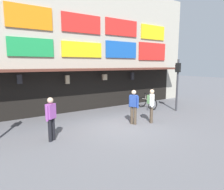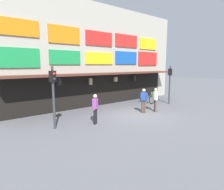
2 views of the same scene
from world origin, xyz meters
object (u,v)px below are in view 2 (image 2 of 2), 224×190
at_px(traffic_light_far, 170,79).
at_px(pedestrian_in_red, 95,107).
at_px(bicycle_parked, 147,98).
at_px(traffic_light_near, 53,88).
at_px(pedestrian_in_yellow, 155,98).
at_px(pedestrian_in_blue, 144,99).

relative_size(traffic_light_far, pedestrian_in_red, 1.90).
height_order(bicycle_parked, pedestrian_in_red, pedestrian_in_red).
relative_size(traffic_light_far, bicycle_parked, 2.65).
relative_size(traffic_light_near, bicycle_parked, 2.65).
xyz_separation_m(traffic_light_far, pedestrian_in_yellow, (-3.19, -1.00, -1.16)).
height_order(bicycle_parked, pedestrian_in_blue, pedestrian_in_blue).
bearing_deg(traffic_light_near, traffic_light_far, 0.11).
bearing_deg(pedestrian_in_yellow, bicycle_parked, 49.44).
bearing_deg(traffic_light_far, bicycle_parked, 127.08).
height_order(traffic_light_near, pedestrian_in_yellow, traffic_light_near).
bearing_deg(traffic_light_far, pedestrian_in_red, -175.22).
distance_m(traffic_light_near, bicycle_parked, 9.35).
xyz_separation_m(traffic_light_far, pedestrian_in_blue, (-4.10, -0.74, -1.19)).
height_order(bicycle_parked, pedestrian_in_yellow, pedestrian_in_yellow).
xyz_separation_m(traffic_light_near, pedestrian_in_red, (2.09, -0.66, -1.19)).
bearing_deg(pedestrian_in_red, bicycle_parked, 16.92).
bearing_deg(bicycle_parked, pedestrian_in_red, -163.08).
bearing_deg(pedestrian_in_red, traffic_light_near, 162.54).
bearing_deg(bicycle_parked, traffic_light_far, -52.92).
relative_size(pedestrian_in_red, pedestrian_in_yellow, 1.00).
distance_m(bicycle_parked, pedestrian_in_yellow, 3.27).
xyz_separation_m(traffic_light_far, bicycle_parked, (-1.09, 1.45, -1.75)).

